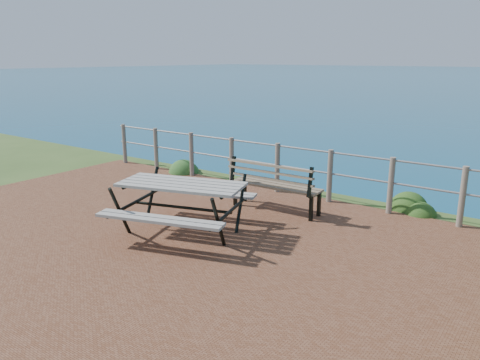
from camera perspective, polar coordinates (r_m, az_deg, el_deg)
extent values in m
cube|color=brown|center=(7.07, -9.98, -7.70)|extent=(10.00, 7.00, 0.12)
cylinder|color=#6B5B4C|center=(12.40, -13.91, 4.33)|extent=(0.10, 0.10, 1.00)
cylinder|color=#6B5B4C|center=(11.56, -10.20, 3.79)|extent=(0.10, 0.10, 1.00)
cylinder|color=#6B5B4C|center=(10.77, -5.93, 3.15)|extent=(0.10, 0.10, 1.00)
cylinder|color=#6B5B4C|center=(10.06, -1.03, 2.39)|extent=(0.10, 0.10, 1.00)
cylinder|color=#6B5B4C|center=(9.43, 4.57, 1.50)|extent=(0.10, 0.10, 1.00)
cylinder|color=#6B5B4C|center=(8.90, 10.90, 0.48)|extent=(0.10, 0.10, 1.00)
cylinder|color=#6B5B4C|center=(8.50, 17.91, -0.65)|extent=(0.10, 0.10, 1.00)
cylinder|color=#6B5B4C|center=(8.24, 25.49, -1.87)|extent=(0.10, 0.10, 1.00)
cylinder|color=slate|center=(9.33, 4.63, 4.19)|extent=(9.40, 0.04, 0.04)
cylinder|color=slate|center=(9.41, 4.58, 1.80)|extent=(9.40, 0.04, 0.04)
cube|color=gray|center=(7.16, -7.17, -0.53)|extent=(2.04, 1.31, 0.04)
cube|color=gray|center=(7.25, -7.09, -2.94)|extent=(1.89, 0.83, 0.04)
cube|color=gray|center=(7.25, -7.09, -2.94)|extent=(1.89, 0.83, 0.04)
cylinder|color=black|center=(7.27, -7.08, -3.33)|extent=(1.57, 0.53, 0.05)
cube|color=brown|center=(8.28, 4.41, -0.69)|extent=(1.67, 0.46, 0.04)
cube|color=brown|center=(8.20, 4.45, 1.27)|extent=(1.66, 0.18, 0.38)
cube|color=black|center=(8.34, 4.38, -2.20)|extent=(0.05, 0.06, 0.46)
cube|color=black|center=(8.34, 4.38, -2.20)|extent=(0.05, 0.06, 0.46)
cube|color=black|center=(8.34, 4.38, -2.20)|extent=(0.05, 0.06, 0.46)
cube|color=black|center=(8.34, 4.38, -2.20)|extent=(0.05, 0.06, 0.46)
ellipsoid|color=#21481B|center=(11.33, -6.26, 1.02)|extent=(0.72, 0.72, 0.44)
ellipsoid|color=#204214|center=(8.95, 20.26, -3.56)|extent=(0.72, 0.72, 0.45)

